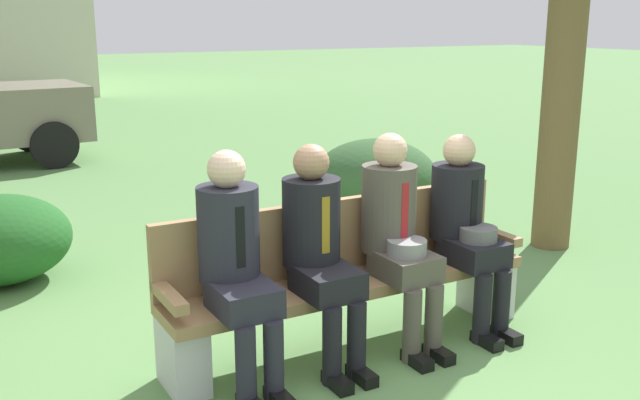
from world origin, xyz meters
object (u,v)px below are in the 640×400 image
at_px(park_bench, 347,276).
at_px(shrub_near_bench, 375,179).
at_px(seated_man_centerright, 397,230).
at_px(seated_man_rightmost, 466,222).
at_px(seated_man_leftmost, 235,257).
at_px(seated_man_centerleft, 319,244).

relative_size(park_bench, shrub_near_bench, 1.82).
height_order(seated_man_centerright, seated_man_rightmost, seated_man_centerright).
distance_m(seated_man_centerright, shrub_near_bench, 2.90).
height_order(seated_man_leftmost, seated_man_centerleft, seated_man_leftmost).
bearing_deg(seated_man_centerright, park_bench, 153.82).
bearing_deg(shrub_near_bench, seated_man_leftmost, -135.99).
bearing_deg(park_bench, seated_man_centerleft, -154.39).
relative_size(park_bench, seated_man_centerleft, 1.84).
height_order(seated_man_leftmost, shrub_near_bench, seated_man_leftmost).
xyz_separation_m(park_bench, shrub_near_bench, (1.76, 2.34, -0.03)).
xyz_separation_m(seated_man_leftmost, seated_man_centerleft, (0.52, -0.00, -0.01)).
relative_size(seated_man_centerright, shrub_near_bench, 1.01).
relative_size(park_bench, seated_man_centerright, 1.81).
relative_size(seated_man_centerright, seated_man_rightmost, 1.04).
relative_size(seated_man_rightmost, shrub_near_bench, 0.97).
relative_size(seated_man_leftmost, seated_man_centerright, 0.99).
bearing_deg(seated_man_rightmost, seated_man_leftmost, 179.65).
xyz_separation_m(park_bench, seated_man_centerleft, (-0.27, -0.13, 0.29)).
xyz_separation_m(seated_man_centerleft, seated_man_centerright, (0.55, -0.00, 0.01)).
relative_size(seated_man_centerleft, seated_man_rightmost, 1.02).
relative_size(park_bench, seated_man_rightmost, 1.88).
bearing_deg(seated_man_rightmost, seated_man_centerright, 179.46).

